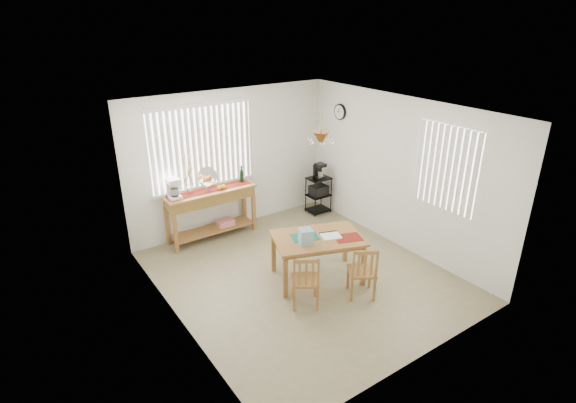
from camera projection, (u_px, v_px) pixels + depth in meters
ground at (303, 276)px, 7.04m from camera, size 4.00×4.50×0.01m
room_shell at (304, 174)px, 6.39m from camera, size 4.20×4.70×2.70m
sideboard at (211, 202)px, 8.00m from camera, size 1.64×0.46×0.92m
sideboard_items at (194, 185)px, 7.71m from camera, size 1.55×0.39×0.71m
wire_cart at (318, 192)px, 9.10m from camera, size 0.44×0.35×0.75m
cart_items at (319, 171)px, 8.94m from camera, size 0.18×0.21×0.31m
dining_table at (318, 242)px, 6.75m from camera, size 1.53×1.25×0.71m
table_items at (312, 236)px, 6.56m from camera, size 0.98×0.78×0.23m
chair_left at (305, 281)px, 6.19m from camera, size 0.52×0.52×0.81m
chair_right at (362, 272)px, 6.39m from camera, size 0.52×0.52×0.82m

